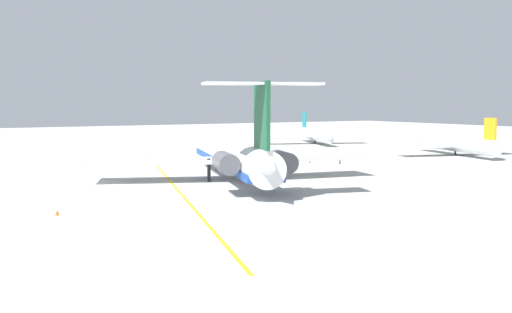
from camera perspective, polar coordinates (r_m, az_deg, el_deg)
The scene contains 9 objects.
ground at distance 76.81m, azimuth -3.72°, elevation -2.81°, with size 395.03×395.03×0.00m, color #ADADA8.
main_jetliner at distance 80.61m, azimuth -2.24°, elevation 0.14°, with size 44.21×39.65×13.14m.
airliner_far_left at distance 153.31m, azimuth 5.83°, elevation 2.11°, with size 26.22×26.32×8.05m.
airliner_mid_left at distance 127.10m, azimuth 18.65°, elevation 1.19°, with size 26.26×26.22×7.92m.
ground_crew_near_nose at distance 105.03m, azimuth 5.26°, elevation -0.02°, with size 0.43×0.28×1.78m.
ground_crew_near_tail at distance 103.75m, azimuth 8.17°, elevation -0.13°, with size 0.28×0.44×1.76m.
safety_cone_nose at distance 59.59m, azimuth -18.77°, elevation -5.18°, with size 0.40×0.40×0.55m, color #EA590F.
safety_cone_wingtip at distance 102.44m, azimuth -16.20°, elevation -0.83°, with size 0.40×0.40×0.55m, color #EA590F.
taxiway_centreline at distance 78.56m, azimuth -8.11°, elevation -2.67°, with size 85.46×0.36×0.01m, color gold.
Camera 1 is at (68.07, -33.89, 10.81)m, focal length 41.13 mm.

